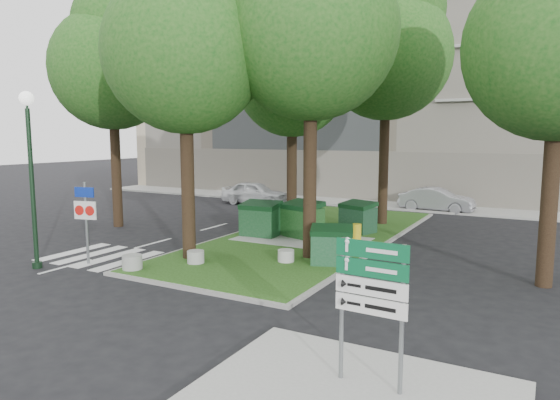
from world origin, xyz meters
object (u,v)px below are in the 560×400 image
Objects in this scene: dumpster_b at (302,220)px; car_white at (255,193)px; traffic_sign_pole at (86,212)px; bollard_mid at (196,257)px; tree_median_near_right at (314,15)px; dumpster_a at (261,219)px; tree_street_left at (114,57)px; bollard_left at (132,262)px; directional_sign at (372,291)px; street_lamp at (30,159)px; bollard_right at (286,256)px; tree_median_mid at (295,70)px; car_silver at (437,200)px; tree_median_far at (389,42)px; dumpster_c at (358,217)px; tree_median_near_left at (188,36)px; dumpster_d at (332,245)px; litter_bin at (357,232)px.

car_white is at bearing 150.52° from dumpster_b.
bollard_mid is at bearing 10.43° from traffic_sign_pole.
dumpster_a is (-3.38, 2.25, -7.18)m from tree_median_near_right.
tree_street_left is 11.15m from bollard_left.
directional_sign is (4.51, -7.48, -6.26)m from tree_median_near_right.
street_lamp reaches higher than traffic_sign_pole.
bollard_right is 14.64m from car_white.
tree_median_mid is 3.71× the size of traffic_sign_pole.
bollard_right is (-0.49, -0.98, -7.68)m from tree_median_near_right.
bollard_mid is (1.24, 1.53, -0.02)m from bollard_left.
tree_median_near_right is 21.49× the size of bollard_right.
tree_street_left reaches higher than car_silver.
tree_median_far is 7.12× the size of dumpster_c.
tree_median_far is 12.29m from tree_street_left.
tree_median_near_right is at bearing 19.49° from traffic_sign_pole.
tree_median_near_left is 10.10m from dumpster_c.
street_lamp reaches higher than dumpster_b.
bollard_mid is at bearing -173.05° from dumpster_d.
dumpster_a is at bearing 131.39° from directional_sign.
tree_median_far reaches higher than bollard_mid.
litter_bin is at bearing 34.82° from traffic_sign_pole.
tree_median_far reaches higher than tree_street_left.
bollard_mid is 5.93m from street_lamp.
tree_median_far is 14.71m from traffic_sign_pole.
traffic_sign_pole reaches higher than directional_sign.
tree_median_near_left is at bearing -111.28° from tree_median_far.
dumpster_c is 0.30× the size of street_lamp.
tree_median_far is 9.04m from dumpster_b.
bollard_mid is (0.55, -0.53, -7.00)m from tree_median_near_left.
dumpster_a is at bearing 95.13° from bollard_mid.
street_lamp reaches higher than car_silver.
dumpster_c reaches higher than car_silver.
dumpster_d reaches higher than litter_bin.
dumpster_b is 10.01m from street_lamp.
tree_median_far reaches higher than car_silver.
bollard_left is 0.22× the size of traffic_sign_pole.
bollard_right is 8.53m from street_lamp.
dumpster_c is at bearing 108.54° from litter_bin.
car_silver is at bearing 72.08° from tree_median_near_left.
dumpster_d is (4.41, 1.49, -6.61)m from tree_median_near_left.
dumpster_a is 8.73m from street_lamp.
bollard_mid is (0.05, -7.03, -6.66)m from tree_median_mid.
tree_street_left is at bearing 163.71° from car_white.
tree_median_near_left is at bearing 71.51° from bollard_left.
tree_street_left is at bearing 137.17° from car_silver.
dumpster_d is at bearing 29.35° from street_lamp.
tree_median_far reaches higher than tree_median_mid.
dumpster_b reaches higher than dumpster_d.
directional_sign reaches higher than litter_bin.
dumpster_b is 0.45× the size of car_white.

